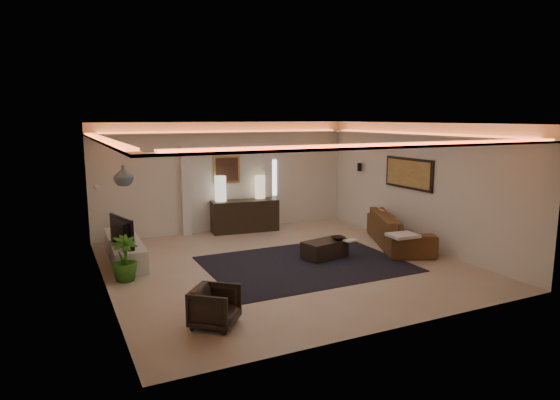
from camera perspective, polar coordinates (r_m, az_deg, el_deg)
name	(u,v)px	position (r m, az deg, el deg)	size (l,w,h in m)	color
floor	(284,264)	(10.16, 0.45, -7.57)	(7.00, 7.00, 0.00)	tan
ceiling	(284,123)	(9.70, 0.48, 9.02)	(7.00, 7.00, 0.00)	white
wall_back	(226,177)	(13.03, -6.34, 2.74)	(7.00, 7.00, 0.00)	silver
wall_front	(395,232)	(6.92, 13.37, -3.66)	(7.00, 7.00, 0.00)	silver
wall_left	(102,210)	(8.88, -20.26, -1.06)	(7.00, 7.00, 0.00)	silver
wall_right	(418,185)	(11.78, 15.94, 1.69)	(7.00, 7.00, 0.00)	silver
cove_soffit	(284,138)	(9.71, 0.47, 7.36)	(7.00, 7.00, 0.04)	silver
daylight_slit	(272,178)	(13.53, -0.90, 2.63)	(0.25, 0.03, 1.00)	white
area_rug	(305,264)	(10.16, 3.00, -7.54)	(4.00, 3.00, 0.01)	black
pilaster_left	(186,193)	(12.65, -11.08, 0.81)	(0.22, 0.20, 2.20)	silver
pilaster_right	(267,187)	(13.41, -1.53, 1.49)	(0.22, 0.20, 2.20)	silver
alcove_header	(227,147)	(12.86, -6.26, 6.23)	(2.52, 0.20, 0.12)	silver
painting_frame	(227,169)	(12.98, -6.31, 3.61)	(0.74, 0.04, 0.74)	tan
painting_canvas	(227,170)	(12.96, -6.27, 3.59)	(0.62, 0.02, 0.62)	#4C2D1E
art_panel_frame	(409,173)	(11.95, 14.94, 3.06)	(0.04, 1.64, 0.74)	black
art_panel_gold	(408,173)	(11.94, 14.85, 3.05)	(0.02, 1.50, 0.62)	tan
wall_sconce	(359,167)	(13.39, 9.36, 3.85)	(0.12, 0.12, 0.22)	black
wall_niche	(97,187)	(10.23, -20.76, 1.40)	(0.10, 0.55, 0.04)	silver
console	(245,217)	(12.96, -4.18, -1.96)	(1.77, 0.55, 0.88)	black
lamp_left	(221,192)	(12.76, -7.03, 0.95)	(0.30, 0.30, 0.66)	white
lamp_right	(260,189)	(13.16, -2.37, 1.28)	(0.28, 0.28, 0.62)	#FBE2B8
media_ledge	(125,249)	(10.93, -17.85, -5.57)	(0.62, 2.49, 0.47)	beige
tv	(117,233)	(10.20, -18.72, -3.65)	(0.14, 1.04, 0.60)	black
figurine	(116,229)	(11.07, -18.82, -3.22)	(0.13, 0.13, 0.34)	black
ginger_jar	(123,176)	(10.14, -17.98, 2.75)	(0.39, 0.39, 0.40)	#475667
plant	(125,259)	(9.50, -17.85, -6.59)	(0.48, 0.48, 0.85)	#2D6618
sofa	(399,230)	(11.88, 13.86, -3.40)	(1.02, 2.61, 0.76)	black
throw_blanket	(403,235)	(10.60, 14.29, -4.06)	(0.59, 0.48, 0.06)	white
throw_pillow	(379,217)	(12.40, 11.64, -1.97)	(0.12, 0.39, 0.39)	tan
coffee_table	(325,249)	(10.58, 5.29, -5.75)	(0.96, 0.52, 0.36)	black
bowl	(338,237)	(10.62, 6.87, -4.37)	(0.30, 0.30, 0.07)	black
magazine	(350,239)	(10.56, 8.28, -4.61)	(0.27, 0.20, 0.03)	beige
armchair	(215,307)	(7.28, -7.68, -12.37)	(0.63, 0.64, 0.59)	black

